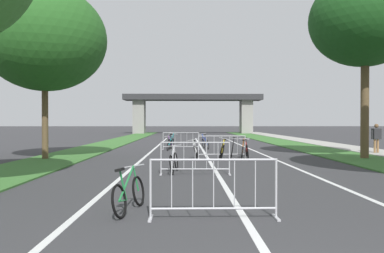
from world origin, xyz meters
name	(u,v)px	position (x,y,z in m)	size (l,w,h in m)	color
grass_verge_left	(108,144)	(-6.83, 26.45, 0.03)	(2.78, 64.64, 0.05)	#386B2D
grass_verge_right	(290,144)	(6.83, 26.45, 0.03)	(2.78, 64.64, 0.05)	#386B2D
sidewalk_path_right	(324,144)	(9.37, 26.45, 0.04)	(2.31, 64.64, 0.08)	#9E9B93
lane_stripe_center	(204,153)	(0.00, 18.70, 0.00)	(0.14, 37.40, 0.01)	silver
lane_stripe_right_lane	(259,153)	(2.99, 18.70, 0.00)	(0.14, 37.40, 0.01)	silver
lane_stripe_left_lane	(150,153)	(-2.99, 18.70, 0.00)	(0.14, 37.40, 0.01)	silver
overpass_bridge	(193,105)	(0.00, 53.43, 4.15)	(19.81, 3.79, 5.64)	#2D2D30
tree_left_maple_mid	(45,39)	(-7.33, 15.01, 5.39)	(5.47, 5.47, 7.72)	brown
tree_right_cypress_far	(365,20)	(7.12, 15.06, 6.31)	(4.99, 4.99, 8.45)	brown
crowd_barrier_nearest	(214,189)	(-0.54, 4.37, 0.52)	(2.25, 0.46, 1.05)	#ADADB2
crowd_barrier_second	(195,158)	(-0.72, 9.98, 0.52)	(2.25, 0.46, 1.05)	#ADADB2
crowd_barrier_third	(222,147)	(0.66, 15.59, 0.52)	(2.26, 0.50, 1.05)	#ADADB2
crowd_barrier_fourth	(181,141)	(-1.32, 21.20, 0.52)	(2.27, 0.57, 1.05)	#ADADB2
bicycle_black_0	(232,149)	(1.22, 16.12, 0.39)	(0.49, 1.72, 0.96)	black
bicycle_teal_1	(170,144)	(-1.94, 20.70, 0.39)	(0.67, 1.67, 1.03)	black
bicycle_white_2	(196,151)	(-0.57, 15.10, 0.37)	(0.52, 1.69, 0.96)	black
bicycle_green_3	(129,194)	(-2.09, 4.91, 0.34)	(0.48, 1.64, 0.85)	black
bicycle_red_4	(247,150)	(1.88, 15.96, 0.36)	(0.49, 1.69, 0.91)	black
bicycle_silver_5	(174,162)	(-1.42, 10.47, 0.36)	(0.50, 1.73, 0.91)	black
bicycle_purple_6	(170,144)	(-1.98, 21.64, 0.34)	(0.64, 1.58, 0.90)	black
bicycle_blue_7	(205,143)	(0.19, 21.60, 0.37)	(0.69, 1.66, 0.98)	black
bicycle_yellow_8	(222,151)	(0.62, 15.10, 0.38)	(0.51, 1.66, 0.97)	black
bicycle_orange_9	(242,151)	(1.55, 15.11, 0.35)	(0.57, 1.56, 0.94)	black
pedestrian_strolling	(376,136)	(8.94, 17.62, 0.97)	(0.57, 0.32, 1.59)	olive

